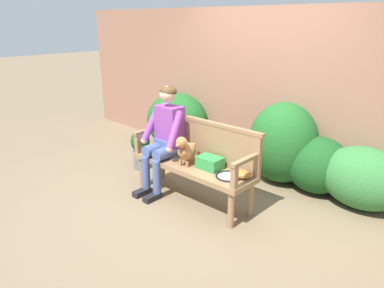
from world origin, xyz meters
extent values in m
plane|color=#7A664C|center=(0.00, 0.00, 0.00)|extent=(40.00, 40.00, 0.00)
cube|color=#936651|center=(0.00, 1.60, 1.14)|extent=(8.00, 0.30, 2.27)
ellipsoid|color=#1E5B23|center=(-1.45, 1.20, 0.48)|extent=(1.11, 0.92, 0.95)
ellipsoid|color=#337538|center=(1.56, 1.22, 0.37)|extent=(0.99, 0.72, 0.73)
ellipsoid|color=#1E5B23|center=(0.50, 1.23, 0.54)|extent=(0.92, 0.88, 1.09)
ellipsoid|color=#194C1E|center=(0.99, 1.26, 0.36)|extent=(0.81, 0.74, 0.72)
cube|color=#93704C|center=(0.00, 0.00, 0.44)|extent=(1.60, 0.48, 0.06)
cylinder|color=#93704C|center=(-0.72, -0.18, 0.21)|extent=(0.07, 0.07, 0.41)
cylinder|color=#93704C|center=(0.72, -0.18, 0.21)|extent=(0.07, 0.07, 0.41)
cylinder|color=#93704C|center=(-0.72, 0.18, 0.21)|extent=(0.07, 0.07, 0.41)
cylinder|color=#93704C|center=(0.72, 0.18, 0.21)|extent=(0.07, 0.07, 0.41)
cube|color=#93704C|center=(0.00, 0.21, 0.70)|extent=(1.60, 0.05, 0.46)
cube|color=#93704C|center=(0.00, 0.21, 0.95)|extent=(1.64, 0.06, 0.04)
cube|color=#93704C|center=(-0.76, -0.20, 0.59)|extent=(0.06, 0.06, 0.24)
cube|color=#93704C|center=(-0.76, 0.00, 0.73)|extent=(0.06, 0.48, 0.04)
cube|color=#93704C|center=(0.76, -0.20, 0.59)|extent=(0.06, 0.06, 0.24)
cube|color=#93704C|center=(0.76, 0.00, 0.73)|extent=(0.06, 0.48, 0.04)
cube|color=black|center=(-0.55, -0.34, 0.04)|extent=(0.10, 0.24, 0.07)
cylinder|color=#475B93|center=(-0.55, -0.26, 0.28)|extent=(0.10, 0.10, 0.42)
cylinder|color=#475B93|center=(-0.55, -0.10, 0.55)|extent=(0.15, 0.31, 0.15)
cube|color=black|center=(-0.35, -0.34, 0.04)|extent=(0.10, 0.24, 0.07)
cylinder|color=#475B93|center=(-0.35, -0.26, 0.28)|extent=(0.10, 0.10, 0.42)
cylinder|color=#475B93|center=(-0.35, -0.10, 0.55)|extent=(0.15, 0.31, 0.15)
cube|color=#475B93|center=(-0.45, 0.05, 0.57)|extent=(0.32, 0.24, 0.20)
cube|color=#843D93|center=(-0.45, 0.07, 0.83)|extent=(0.34, 0.22, 0.52)
cylinder|color=#843D93|center=(-0.66, -0.04, 0.85)|extent=(0.14, 0.32, 0.45)
sphere|color=#DBB28E|center=(-0.68, -0.16, 0.65)|extent=(0.09, 0.09, 0.09)
cylinder|color=#843D93|center=(-0.24, -0.04, 0.85)|extent=(0.14, 0.32, 0.45)
sphere|color=#DBB28E|center=(-0.22, -0.16, 0.65)|extent=(0.09, 0.09, 0.09)
sphere|color=#DBB28E|center=(-0.45, 0.05, 1.24)|extent=(0.20, 0.20, 0.20)
ellipsoid|color=#51381E|center=(-0.45, 0.06, 1.27)|extent=(0.21, 0.21, 0.14)
cylinder|color=#AD7042|center=(-0.07, -0.12, 0.51)|extent=(0.04, 0.04, 0.07)
cylinder|color=#AD7042|center=(0.02, -0.11, 0.51)|extent=(0.04, 0.04, 0.07)
cylinder|color=#AD7042|center=(-0.09, 0.03, 0.51)|extent=(0.04, 0.04, 0.07)
cylinder|color=#AD7042|center=(0.00, 0.05, 0.51)|extent=(0.04, 0.04, 0.07)
ellipsoid|color=#AD7042|center=(-0.03, -0.04, 0.63)|extent=(0.21, 0.29, 0.21)
sphere|color=#AD7042|center=(-0.02, -0.13, 0.65)|extent=(0.12, 0.12, 0.12)
sphere|color=#AD7042|center=(-0.02, -0.16, 0.78)|extent=(0.13, 0.13, 0.13)
ellipsoid|color=#AD7042|center=(-0.01, -0.22, 0.76)|extent=(0.06, 0.09, 0.05)
ellipsoid|color=#AD7042|center=(-0.07, -0.16, 0.77)|extent=(0.04, 0.04, 0.10)
ellipsoid|color=#AD7042|center=(0.04, -0.14, 0.77)|extent=(0.04, 0.04, 0.10)
sphere|color=#AD7042|center=(-0.05, 0.08, 0.67)|extent=(0.06, 0.06, 0.06)
torus|color=black|center=(0.55, 0.00, 0.48)|extent=(0.37, 0.37, 0.02)
cylinder|color=silver|center=(0.55, 0.00, 0.48)|extent=(0.25, 0.25, 0.00)
cube|color=black|center=(0.61, 0.15, 0.49)|extent=(0.06, 0.08, 0.02)
cylinder|color=black|center=(0.66, 0.28, 0.49)|extent=(0.10, 0.22, 0.03)
ellipsoid|color=#9E6B2D|center=(0.66, 0.07, 0.52)|extent=(0.27, 0.24, 0.09)
cube|color=#2D8E42|center=(0.24, 0.04, 0.54)|extent=(0.28, 0.20, 0.14)
cylinder|color=slate|center=(-1.23, 0.21, 0.13)|extent=(0.22, 0.22, 0.26)
torus|color=slate|center=(-1.23, 0.21, 0.26)|extent=(0.25, 0.25, 0.02)
ellipsoid|color=#194C1E|center=(-1.23, 0.21, 0.42)|extent=(0.28, 0.28, 0.32)
camera|label=1|loc=(2.68, -2.88, 2.09)|focal=33.58mm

